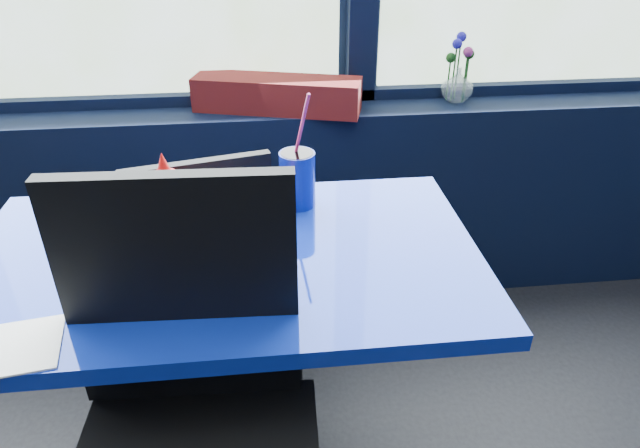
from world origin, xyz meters
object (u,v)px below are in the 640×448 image
at_px(flower_vase, 458,81).
at_px(planter_box, 277,94).
at_px(soda_cup, 297,178).
at_px(chair_near_back, 221,260).
at_px(chair_near_front, 190,415).
at_px(food_basket, 223,266).
at_px(near_table, 231,314).
at_px(ketchup_bottle, 168,198).

bearing_deg(flower_vase, planter_box, -177.24).
relative_size(flower_vase, soda_cup, 0.78).
relative_size(chair_near_back, flower_vase, 3.61).
xyz_separation_m(chair_near_front, chair_near_back, (0.02, 0.67, -0.10)).
distance_m(planter_box, soda_cup, 0.62).
relative_size(chair_near_front, food_basket, 3.91).
bearing_deg(chair_near_front, chair_near_back, 90.37).
distance_m(planter_box, flower_vase, 0.67).
height_order(chair_near_front, flower_vase, chair_near_front).
distance_m(near_table, flower_vase, 1.24).
height_order(planter_box, flower_vase, flower_vase).
height_order(flower_vase, soda_cup, soda_cup).
bearing_deg(chair_near_front, flower_vase, 56.07).
bearing_deg(chair_near_back, planter_box, -124.92).
bearing_deg(chair_near_front, food_basket, 76.73).
xyz_separation_m(near_table, soda_cup, (0.19, 0.22, 0.26)).
height_order(flower_vase, food_basket, flower_vase).
height_order(planter_box, food_basket, planter_box).
bearing_deg(chair_near_front, soda_cup, 68.30).
distance_m(chair_near_front, chair_near_back, 0.68).
bearing_deg(chair_near_front, near_table, 81.77).
relative_size(near_table, chair_near_front, 1.13).
distance_m(near_table, planter_box, 0.90).
relative_size(planter_box, soda_cup, 1.85).
xyz_separation_m(planter_box, food_basket, (-0.16, -0.94, -0.07)).
bearing_deg(ketchup_bottle, chair_near_back, 66.22).
height_order(near_table, chair_near_back, chair_near_back).
bearing_deg(near_table, chair_near_back, 97.28).
bearing_deg(flower_vase, ketchup_bottle, -142.04).
xyz_separation_m(chair_near_front, ketchup_bottle, (-0.07, 0.47, 0.23)).
bearing_deg(food_basket, chair_near_back, 95.68).
distance_m(near_table, chair_near_back, 0.33).
height_order(chair_near_back, planter_box, planter_box).
xyz_separation_m(chair_near_back, ketchup_bottle, (-0.09, -0.20, 0.33)).
bearing_deg(food_basket, soda_cup, 59.58).
height_order(near_table, soda_cup, soda_cup).
height_order(chair_near_back, flower_vase, flower_vase).
height_order(chair_near_back, ketchup_bottle, ketchup_bottle).
bearing_deg(chair_near_front, planter_box, 81.42).
distance_m(food_basket, ketchup_bottle, 0.26).
relative_size(chair_near_front, ketchup_bottle, 5.02).
relative_size(near_table, food_basket, 4.42).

